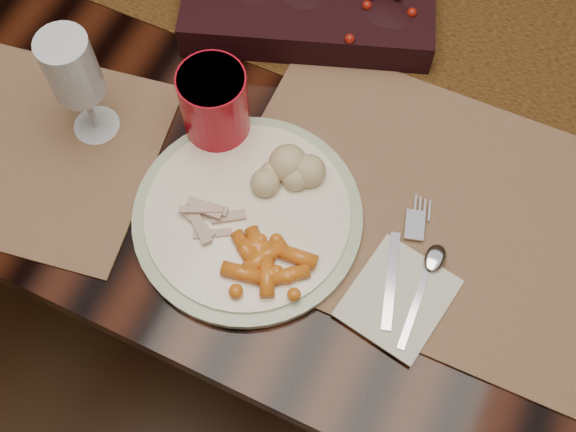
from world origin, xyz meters
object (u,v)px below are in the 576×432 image
at_px(placemat_main, 425,207).
at_px(baby_carrots, 268,255).
at_px(mashed_potatoes, 287,175).
at_px(red_cup, 215,106).
at_px(wine_glass, 80,88).
at_px(napkin, 398,298).
at_px(dining_table, 352,184).
at_px(turkey_shreds, 212,220).
at_px(dinner_plate, 248,216).

distance_m(placemat_main, baby_carrots, 0.22).
bearing_deg(mashed_potatoes, red_cup, 161.69).
relative_size(placemat_main, wine_glass, 2.79).
bearing_deg(red_cup, napkin, -21.05).
distance_m(placemat_main, wine_glass, 0.47).
xyz_separation_m(baby_carrots, mashed_potatoes, (-0.02, 0.10, 0.01)).
bearing_deg(mashed_potatoes, wine_glass, -175.28).
bearing_deg(mashed_potatoes, baby_carrots, -77.21).
relative_size(dining_table, red_cup, 14.94).
height_order(dining_table, baby_carrots, baby_carrots).
bearing_deg(baby_carrots, red_cup, 135.27).
bearing_deg(placemat_main, wine_glass, -171.55).
height_order(baby_carrots, red_cup, red_cup).
xyz_separation_m(mashed_potatoes, turkey_shreds, (-0.06, -0.09, -0.01)).
relative_size(mashed_potatoes, turkey_shreds, 1.10).
bearing_deg(mashed_potatoes, dinner_plate, -113.82).
xyz_separation_m(mashed_potatoes, red_cup, (-0.12, 0.04, 0.02)).
height_order(placemat_main, red_cup, red_cup).
bearing_deg(napkin, baby_carrots, -161.91).
bearing_deg(napkin, placemat_main, 106.11).
distance_m(dining_table, dinner_plate, 0.49).
bearing_deg(dinner_plate, dining_table, 80.23).
relative_size(dining_table, placemat_main, 3.58).
xyz_separation_m(mashed_potatoes, napkin, (0.19, -0.08, -0.04)).
bearing_deg(turkey_shreds, dining_table, 75.46).
bearing_deg(mashed_potatoes, placemat_main, 16.98).
relative_size(napkin, red_cup, 1.07).
bearing_deg(wine_glass, baby_carrots, -14.96).
distance_m(dinner_plate, turkey_shreds, 0.05).
xyz_separation_m(dining_table, napkin, (0.16, -0.32, 0.38)).
height_order(dining_table, dinner_plate, dinner_plate).
xyz_separation_m(napkin, red_cup, (-0.31, 0.12, 0.06)).
bearing_deg(red_cup, dinner_plate, -46.82).
xyz_separation_m(baby_carrots, turkey_shreds, (-0.08, 0.01, -0.00)).
relative_size(dining_table, napkin, 13.95).
bearing_deg(placemat_main, mashed_potatoes, -164.12).
bearing_deg(turkey_shreds, napkin, 2.80).
height_order(turkey_shreds, wine_glass, wine_glass).
bearing_deg(red_cup, placemat_main, 2.49).
height_order(dining_table, turkey_shreds, turkey_shreds).
distance_m(turkey_shreds, wine_glass, 0.24).
distance_m(dinner_plate, napkin, 0.22).
distance_m(dinner_plate, baby_carrots, 0.07).
height_order(red_cup, wine_glass, wine_glass).
xyz_separation_m(mashed_potatoes, wine_glass, (-0.28, -0.02, 0.05)).
height_order(placemat_main, mashed_potatoes, mashed_potatoes).
relative_size(placemat_main, red_cup, 4.17).
relative_size(dinner_plate, wine_glass, 1.63).
bearing_deg(placemat_main, baby_carrots, -134.94).
distance_m(mashed_potatoes, napkin, 0.21).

